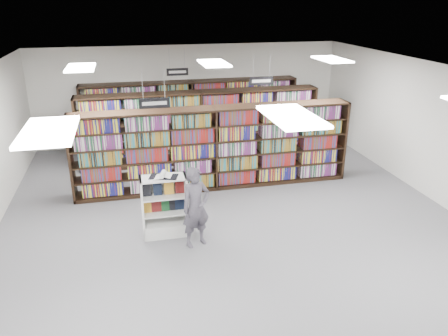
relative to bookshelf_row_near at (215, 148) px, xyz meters
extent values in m
plane|color=#57575D|center=(0.00, -2.00, -1.05)|extent=(12.00, 12.00, 0.00)
cube|color=white|center=(0.00, -2.00, 2.15)|extent=(10.00, 12.00, 0.10)
cube|color=silver|center=(0.00, 4.00, 0.55)|extent=(10.00, 0.10, 3.20)
cube|color=silver|center=(5.00, -2.00, 0.55)|extent=(0.10, 12.00, 3.20)
cube|color=black|center=(0.00, 0.00, 0.00)|extent=(7.00, 0.60, 2.10)
cube|color=maroon|center=(0.00, 0.00, 0.00)|extent=(6.88, 0.42, 1.98)
cube|color=black|center=(0.00, 2.00, 0.00)|extent=(7.00, 0.60, 2.10)
cube|color=maroon|center=(0.00, 2.00, 0.00)|extent=(6.88, 0.42, 1.98)
cube|color=black|center=(0.00, 3.70, 0.00)|extent=(7.00, 0.60, 2.10)
cube|color=maroon|center=(0.00, 3.70, 0.00)|extent=(6.88, 0.42, 1.98)
cylinder|color=#B2B2B7|center=(-1.73, -1.00, 1.86)|extent=(0.01, 0.01, 0.58)
cylinder|color=#B2B2B7|center=(-1.27, -1.00, 1.86)|extent=(0.01, 0.01, 0.58)
cube|color=black|center=(-1.50, -1.00, 1.46)|extent=(0.65, 0.02, 0.22)
cube|color=silver|center=(-1.50, -1.01, 1.46)|extent=(0.52, 0.00, 0.08)
cylinder|color=#B2B2B7|center=(1.27, 1.00, 1.86)|extent=(0.01, 0.01, 0.58)
cylinder|color=#B2B2B7|center=(1.73, 1.00, 1.86)|extent=(0.01, 0.01, 0.58)
cube|color=black|center=(1.50, 1.00, 1.46)|extent=(0.65, 0.02, 0.22)
cube|color=silver|center=(1.50, 0.99, 1.46)|extent=(0.52, 0.00, 0.08)
cylinder|color=#B2B2B7|center=(-0.73, 3.00, 1.86)|extent=(0.01, 0.01, 0.58)
cylinder|color=#B2B2B7|center=(-0.27, 3.00, 1.86)|extent=(0.01, 0.01, 0.58)
cube|color=black|center=(-0.50, 3.00, 1.46)|extent=(0.65, 0.02, 0.22)
cube|color=silver|center=(-0.50, 2.99, 1.46)|extent=(0.52, 0.00, 0.08)
cube|color=white|center=(-3.00, -5.00, 2.11)|extent=(0.60, 1.20, 0.04)
cube|color=white|center=(0.00, -5.00, 2.11)|extent=(0.60, 1.20, 0.04)
cube|color=white|center=(-3.00, 0.00, 2.11)|extent=(0.60, 1.20, 0.04)
cube|color=white|center=(0.00, 0.00, 2.11)|extent=(0.60, 1.20, 0.04)
cube|color=white|center=(3.00, 0.00, 2.11)|extent=(0.60, 1.20, 0.04)
cube|color=white|center=(-1.50, -2.17, -0.91)|extent=(0.92, 0.46, 0.28)
cube|color=white|center=(-1.94, -2.17, -0.41)|extent=(0.04, 0.46, 1.29)
cube|color=white|center=(-1.06, -2.17, -0.41)|extent=(0.04, 0.46, 1.29)
cube|color=white|center=(-1.50, -1.95, -0.41)|extent=(0.92, 0.03, 1.29)
cube|color=white|center=(-1.50, -2.17, 0.22)|extent=(0.92, 0.46, 0.03)
cube|color=white|center=(-1.50, -2.17, -0.54)|extent=(0.84, 0.42, 0.02)
cube|color=white|center=(-1.50, -2.17, -0.18)|extent=(0.84, 0.42, 0.02)
cube|color=black|center=(-1.84, -2.12, -0.02)|extent=(0.18, 0.07, 0.28)
cube|color=black|center=(-1.61, -2.12, -0.02)|extent=(0.18, 0.07, 0.28)
cube|color=gold|center=(-1.39, -2.12, -0.02)|extent=(0.18, 0.07, 0.28)
cube|color=maroon|center=(-1.16, -2.12, -0.02)|extent=(0.18, 0.07, 0.28)
cube|color=gold|center=(-1.82, -2.12, -0.40)|extent=(0.20, 0.06, 0.26)
cube|color=maroon|center=(-1.66, -2.12, -0.40)|extent=(0.20, 0.06, 0.26)
cube|color=#155024|center=(-1.50, -2.12, -0.40)|extent=(0.20, 0.06, 0.26)
cube|color=black|center=(-1.34, -2.12, -0.40)|extent=(0.20, 0.06, 0.26)
cube|color=black|center=(-1.18, -2.12, -0.40)|extent=(0.20, 0.06, 0.26)
cube|color=black|center=(-1.48, -2.17, 0.25)|extent=(0.62, 0.46, 0.01)
cube|color=white|center=(-1.61, -2.17, 0.26)|extent=(0.32, 0.35, 0.05)
cube|color=white|center=(-1.35, -2.17, 0.26)|extent=(0.32, 0.35, 0.07)
cylinder|color=white|center=(-1.50, -2.17, 0.30)|extent=(0.18, 0.30, 0.10)
imported|color=#4D4853|center=(-0.94, -2.70, -0.23)|extent=(0.69, 0.57, 1.63)
camera|label=1|loc=(-2.11, -10.21, 3.57)|focal=35.00mm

